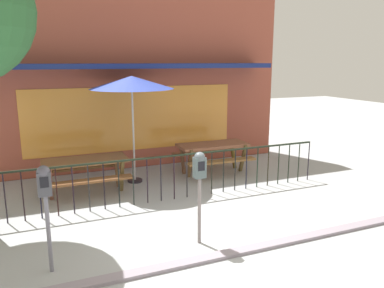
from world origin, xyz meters
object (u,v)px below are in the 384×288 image
Objects in this scene: parking_meter_near at (200,174)px; parking_meter_far at (45,191)px; picnic_table_left at (85,166)px; picnic_table_right at (213,150)px; patio_umbrella at (132,83)px.

parking_meter_near is 2.24m from parking_meter_far.
picnic_table_left is 3.45m from parking_meter_near.
picnic_table_left is at bearing -173.97° from picnic_table_right.
picnic_table_left is at bearing 113.48° from parking_meter_near.
patio_umbrella is 1.68× the size of parking_meter_near.
picnic_table_right is at bearing 6.03° from picnic_table_left.
parking_meter_near is (0.17, -3.50, -1.20)m from patio_umbrella.
picnic_table_right is (3.26, 0.34, 0.00)m from picnic_table_left.
picnic_table_left is 1.20× the size of parking_meter_near.
parking_meter_far is at bearing 179.76° from parking_meter_near.
parking_meter_far is (-2.24, 0.01, 0.02)m from parking_meter_near.
parking_meter_far is at bearing -140.13° from picnic_table_right.
picnic_table_left is 0.71× the size of patio_umbrella.
picnic_table_right is 0.72× the size of patio_umbrella.
parking_meter_far reaches higher than picnic_table_left.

